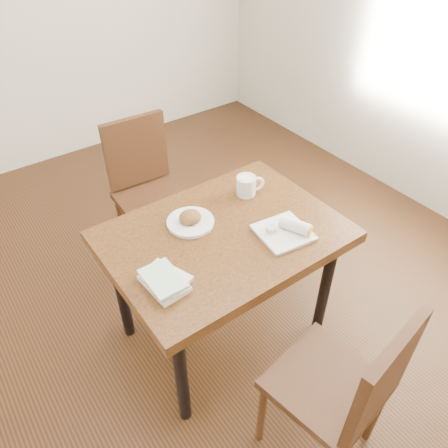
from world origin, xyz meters
TOP-DOWN VIEW (x-y plane):
  - ground at (0.00, 0.00)m, footprint 4.00×5.00m
  - room_walls at (0.00, 0.00)m, footprint 4.02×5.02m
  - table at (0.00, 0.00)m, footprint 1.11×0.81m
  - chair_near at (-0.01, -0.84)m, footprint 0.48×0.48m
  - chair_far at (0.02, 0.86)m, footprint 0.44×0.44m
  - plate_scone at (-0.10, 0.15)m, footprint 0.23×0.23m
  - coffee_mug at (0.28, 0.18)m, footprint 0.15×0.10m
  - plate_burrito at (0.23, -0.19)m, footprint 0.26×0.26m
  - book_stack at (-0.40, -0.13)m, footprint 0.19×0.23m

SIDE VIEW (x-z plane):
  - ground at x=0.00m, z-range -0.01..0.00m
  - chair_near at x=-0.01m, z-range 0.07..1.03m
  - chair_far at x=0.02m, z-range 0.07..1.03m
  - table at x=0.00m, z-range 0.29..1.04m
  - plate_scone at x=-0.10m, z-range 0.74..0.81m
  - plate_burrito at x=0.23m, z-range 0.73..0.81m
  - book_stack at x=-0.40m, z-range 0.75..0.80m
  - coffee_mug at x=0.28m, z-range 0.75..0.86m
  - room_walls at x=0.00m, z-range 0.23..3.03m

